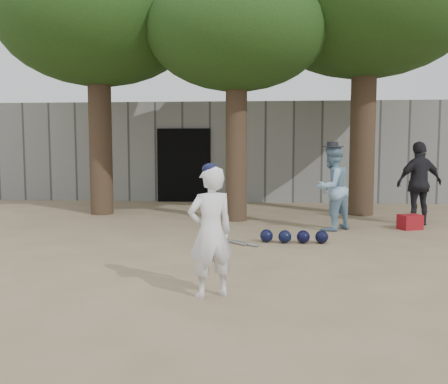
# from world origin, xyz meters

# --- Properties ---
(ground) EXTENTS (70.00, 70.00, 0.00)m
(ground) POSITION_xyz_m (0.00, 0.00, 0.00)
(ground) COLOR #937C5E
(ground) RESTS_ON ground
(boy_player) EXTENTS (0.64, 0.57, 1.48)m
(boy_player) POSITION_xyz_m (0.67, -1.54, 0.74)
(boy_player) COLOR white
(boy_player) RESTS_ON ground
(spectator_blue) EXTENTS (1.05, 1.04, 1.71)m
(spectator_blue) POSITION_xyz_m (2.59, 3.07, 0.85)
(spectator_blue) COLOR #7EA6C3
(spectator_blue) RESTS_ON ground
(spectator_dark) EXTENTS (1.13, 0.75, 1.79)m
(spectator_dark) POSITION_xyz_m (4.53, 3.89, 0.89)
(spectator_dark) COLOR black
(spectator_dark) RESTS_ON ground
(red_bag) EXTENTS (0.51, 0.45, 0.30)m
(red_bag) POSITION_xyz_m (4.20, 3.30, 0.15)
(red_bag) COLOR maroon
(red_bag) RESTS_ON ground
(back_building) EXTENTS (16.00, 5.24, 3.00)m
(back_building) POSITION_xyz_m (-0.00, 10.33, 1.50)
(back_building) COLOR gray
(back_building) RESTS_ON ground
(helmet_row) EXTENTS (1.19, 0.29, 0.23)m
(helmet_row) POSITION_xyz_m (1.77, 1.65, 0.12)
(helmet_row) COLOR black
(helmet_row) RESTS_ON ground
(bat_pile) EXTENTS (0.85, 0.81, 0.06)m
(bat_pile) POSITION_xyz_m (0.69, 1.56, 0.03)
(bat_pile) COLOR #A9AAB0
(bat_pile) RESTS_ON ground
(tree_row) EXTENTS (11.40, 5.80, 6.69)m
(tree_row) POSITION_xyz_m (0.74, 5.02, 4.69)
(tree_row) COLOR brown
(tree_row) RESTS_ON ground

